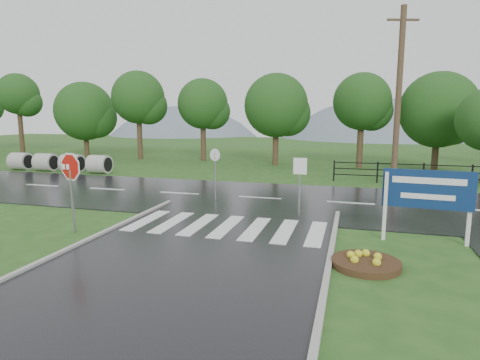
% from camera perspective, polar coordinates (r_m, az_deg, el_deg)
% --- Properties ---
extents(ground, '(120.00, 120.00, 0.00)m').
position_cam_1_polar(ground, '(9.31, -11.67, -14.94)').
color(ground, '#26501A').
rests_on(ground, ground).
extents(main_road, '(90.00, 8.00, 0.04)m').
position_cam_1_polar(main_road, '(18.34, 2.83, -2.67)').
color(main_road, black).
rests_on(main_road, ground).
extents(crosswalk, '(6.50, 2.80, 0.02)m').
position_cam_1_polar(crosswalk, '(13.64, -1.93, -6.60)').
color(crosswalk, silver).
rests_on(crosswalk, ground).
extents(fence_west, '(9.58, 0.08, 1.20)m').
position_cam_1_polar(fence_west, '(23.99, 24.64, 1.07)').
color(fence_west, black).
rests_on(fence_west, ground).
extents(hills, '(102.00, 48.00, 48.00)m').
position_cam_1_polar(hills, '(75.03, 14.95, -6.00)').
color(hills, slate).
rests_on(hills, ground).
extents(treeline, '(83.20, 5.20, 10.00)m').
position_cam_1_polar(treeline, '(31.86, 10.28, 2.28)').
color(treeline, '#184314').
rests_on(treeline, ground).
extents(culvert_pipes, '(7.60, 1.20, 1.20)m').
position_cam_1_polar(culvert_pipes, '(29.67, -24.36, 2.26)').
color(culvert_pipes, '#9E9B93').
rests_on(culvert_pipes, ground).
extents(stop_sign, '(1.20, 0.34, 2.78)m').
position_cam_1_polar(stop_sign, '(13.78, -22.94, 0.78)').
color(stop_sign, '#939399').
rests_on(stop_sign, ground).
extents(estate_billboard, '(2.51, 0.28, 2.20)m').
position_cam_1_polar(estate_billboard, '(12.99, 25.12, -1.71)').
color(estate_billboard, silver).
rests_on(estate_billboard, ground).
extents(flower_bed, '(1.71, 1.71, 0.34)m').
position_cam_1_polar(flower_bed, '(10.76, 17.48, -11.06)').
color(flower_bed, '#332111').
rests_on(flower_bed, ground).
extents(reg_sign_small, '(0.50, 0.05, 2.23)m').
position_cam_1_polar(reg_sign_small, '(14.88, 8.51, 0.60)').
color(reg_sign_small, '#939399').
rests_on(reg_sign_small, ground).
extents(reg_sign_round, '(0.52, 0.19, 2.33)m').
position_cam_1_polar(reg_sign_round, '(17.63, -3.56, 1.67)').
color(reg_sign_round, '#939399').
rests_on(reg_sign_round, ground).
extents(utility_pole_east, '(1.61, 0.58, 9.32)m').
position_cam_1_polar(utility_pole_east, '(23.12, 21.61, 10.97)').
color(utility_pole_east, '#473523').
rests_on(utility_pole_east, ground).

